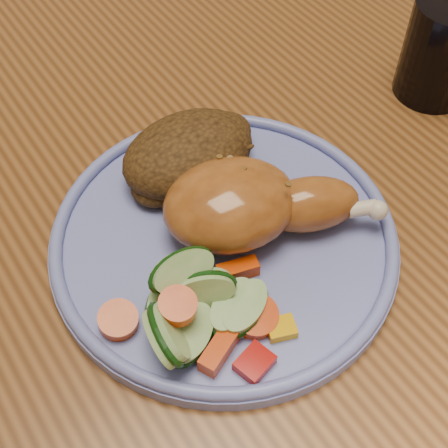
% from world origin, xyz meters
% --- Properties ---
extents(ground, '(4.00, 4.00, 0.00)m').
position_xyz_m(ground, '(0.00, 0.00, 0.00)').
color(ground, '#50301B').
rests_on(ground, ground).
extents(dining_table, '(0.90, 1.40, 0.75)m').
position_xyz_m(dining_table, '(0.00, 0.00, 0.67)').
color(dining_table, brown).
rests_on(dining_table, ground).
extents(plate, '(0.26, 0.26, 0.01)m').
position_xyz_m(plate, '(-0.03, -0.12, 0.76)').
color(plate, '#6670BB').
rests_on(plate, dining_table).
extents(plate_rim, '(0.26, 0.26, 0.01)m').
position_xyz_m(plate_rim, '(-0.03, -0.12, 0.77)').
color(plate_rim, '#6670BB').
rests_on(plate_rim, plate).
extents(chicken_leg, '(0.16, 0.12, 0.05)m').
position_xyz_m(chicken_leg, '(-0.01, -0.12, 0.79)').
color(chicken_leg, '#9F5821').
rests_on(chicken_leg, plate).
extents(rice_pilaf, '(0.12, 0.08, 0.05)m').
position_xyz_m(rice_pilaf, '(-0.02, -0.05, 0.78)').
color(rice_pilaf, '#462C11').
rests_on(rice_pilaf, plate).
extents(vegetable_pile, '(0.12, 0.11, 0.06)m').
position_xyz_m(vegetable_pile, '(-0.09, -0.17, 0.78)').
color(vegetable_pile, '#A50A05').
rests_on(vegetable_pile, plate).
extents(drinking_glass, '(0.07, 0.07, 0.09)m').
position_xyz_m(drinking_glass, '(0.23, -0.08, 0.80)').
color(drinking_glass, black).
rests_on(drinking_glass, dining_table).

